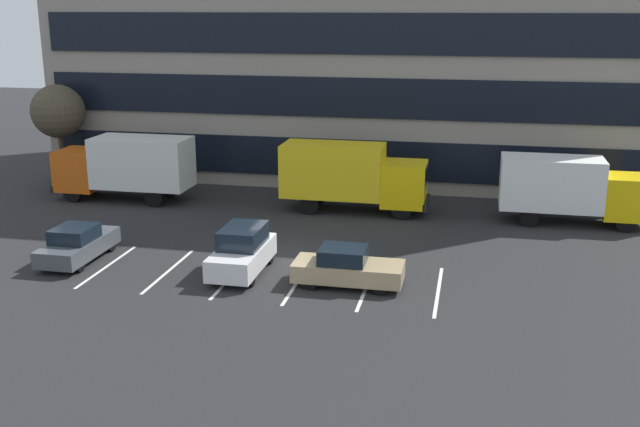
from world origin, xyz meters
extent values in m
plane|color=#262628|center=(0.00, 0.00, 0.00)|extent=(120.00, 120.00, 0.00)
cube|color=gray|center=(0.00, 18.00, 10.80)|extent=(37.20, 11.81, 21.60)
cube|color=black|center=(0.00, 12.03, 1.98)|extent=(35.71, 0.16, 2.30)
cube|color=black|center=(0.00, 12.03, 5.58)|extent=(35.71, 0.16, 2.30)
cube|color=black|center=(0.00, 12.03, 9.18)|extent=(35.71, 0.16, 2.30)
cube|color=silver|center=(-7.00, -3.18, 0.00)|extent=(0.14, 5.40, 0.01)
cube|color=silver|center=(-4.20, -3.18, 0.00)|extent=(0.14, 5.40, 0.01)
cube|color=silver|center=(-1.40, -3.18, 0.00)|extent=(0.14, 5.40, 0.01)
cube|color=silver|center=(1.40, -3.18, 0.00)|extent=(0.14, 5.40, 0.01)
cube|color=silver|center=(4.20, -3.18, 0.00)|extent=(0.14, 5.40, 0.01)
cube|color=silver|center=(7.00, -3.18, 0.00)|extent=(0.14, 5.40, 0.01)
cube|color=yellow|center=(4.56, 7.68, 1.66)|extent=(2.28, 2.49, 2.28)
cube|color=black|center=(5.68, 7.68, 2.11)|extent=(0.06, 2.09, 1.00)
cube|color=yellow|center=(0.73, 7.68, 2.23)|extent=(5.38, 2.59, 2.80)
cube|color=black|center=(5.75, 7.68, 0.67)|extent=(0.21, 2.49, 0.41)
cylinder|color=black|center=(4.56, 8.75, 0.52)|extent=(1.04, 0.31, 1.04)
cylinder|color=black|center=(4.56, 6.61, 0.52)|extent=(1.04, 0.31, 1.04)
cylinder|color=black|center=(-0.35, 8.75, 0.52)|extent=(1.04, 0.31, 1.04)
cylinder|color=black|center=(-0.35, 6.61, 0.52)|extent=(1.04, 0.31, 1.04)
cube|color=yellow|center=(15.53, 7.62, 1.54)|extent=(2.12, 2.31, 2.12)
cube|color=white|center=(11.96, 7.62, 2.07)|extent=(5.02, 2.41, 2.60)
cylinder|color=black|center=(15.53, 8.61, 0.48)|extent=(0.96, 0.29, 0.96)
cylinder|color=black|center=(15.53, 6.63, 0.48)|extent=(0.96, 0.29, 0.96)
cylinder|color=black|center=(10.96, 8.61, 0.48)|extent=(0.96, 0.29, 0.96)
cylinder|color=black|center=(10.96, 6.63, 0.48)|extent=(0.96, 0.29, 0.96)
cube|color=#D85914|center=(-13.98, 7.44, 1.66)|extent=(2.28, 2.49, 2.28)
cube|color=black|center=(-15.10, 7.44, 2.12)|extent=(0.06, 2.09, 1.00)
cube|color=white|center=(-10.15, 7.44, 2.23)|extent=(5.39, 2.59, 2.80)
cube|color=black|center=(-15.18, 7.44, 0.67)|extent=(0.21, 2.49, 0.41)
cylinder|color=black|center=(-13.98, 6.37, 0.52)|extent=(1.04, 0.31, 1.04)
cylinder|color=black|center=(-13.98, 8.51, 0.52)|extent=(1.04, 0.31, 1.04)
cylinder|color=black|center=(-9.07, 6.37, 0.52)|extent=(1.04, 0.31, 1.04)
cylinder|color=black|center=(-9.07, 8.51, 0.52)|extent=(1.04, 0.31, 1.04)
cube|color=tan|center=(3.45, -3.26, 0.60)|extent=(4.34, 1.82, 0.71)
cube|color=black|center=(3.23, -3.26, 1.25)|extent=(1.82, 1.60, 0.61)
cylinder|color=black|center=(4.84, -2.47, 0.30)|extent=(0.61, 0.22, 0.61)
cylinder|color=black|center=(4.84, -4.04, 0.30)|extent=(0.61, 0.22, 0.61)
cylinder|color=black|center=(2.06, -2.47, 0.30)|extent=(0.61, 0.22, 0.61)
cylinder|color=black|center=(2.06, -4.04, 0.30)|extent=(0.61, 0.22, 0.61)
cube|color=#474C51|center=(-8.58, -2.66, 0.60)|extent=(1.83, 4.37, 0.71)
cube|color=black|center=(-8.58, -2.88, 1.26)|extent=(1.61, 1.83, 0.61)
cylinder|color=black|center=(-9.37, -1.26, 0.30)|extent=(0.22, 0.61, 0.61)
cylinder|color=black|center=(-7.79, -1.26, 0.30)|extent=(0.22, 0.61, 0.61)
cylinder|color=black|center=(-9.37, -4.06, 0.30)|extent=(0.22, 0.61, 0.61)
cylinder|color=black|center=(-7.79, -4.06, 0.30)|extent=(0.22, 0.61, 0.61)
cube|color=white|center=(-1.10, -2.78, 0.70)|extent=(1.82, 4.29, 0.89)
cube|color=black|center=(-1.10, -2.57, 1.55)|extent=(1.60, 2.36, 0.79)
cylinder|color=black|center=(-0.30, -4.16, 0.32)|extent=(0.21, 0.63, 0.63)
cylinder|color=black|center=(-1.89, -4.16, 0.32)|extent=(0.21, 0.63, 0.63)
cylinder|color=black|center=(-0.30, -1.41, 0.32)|extent=(0.21, 0.63, 0.63)
cylinder|color=black|center=(-1.89, -1.41, 0.32)|extent=(0.21, 0.63, 0.63)
cylinder|color=#473323|center=(-17.00, 10.62, 1.60)|extent=(0.28, 0.28, 3.20)
sphere|color=#4C4233|center=(-17.00, 10.62, 4.48)|extent=(3.26, 3.26, 3.26)
camera|label=1|loc=(8.07, -30.71, 10.75)|focal=41.90mm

